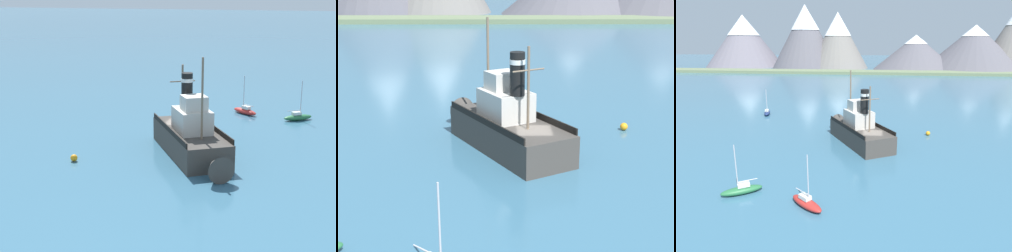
% 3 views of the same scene
% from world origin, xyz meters
% --- Properties ---
extents(ground_plane, '(600.00, 600.00, 0.00)m').
position_xyz_m(ground_plane, '(0.00, 0.00, 0.00)').
color(ground_plane, '#38667F').
extents(mountain_ridge, '(183.74, 58.37, 33.37)m').
position_xyz_m(mountain_ridge, '(-6.71, 129.21, 14.02)').
color(mountain_ridge, slate).
rests_on(mountain_ridge, ground).
extents(shoreline_strip, '(240.00, 12.00, 1.20)m').
position_xyz_m(shoreline_strip, '(0.00, 100.42, 0.60)').
color(shoreline_strip, '#6B7A56').
rests_on(shoreline_strip, ground).
extents(old_tugboat, '(10.07, 14.18, 9.90)m').
position_xyz_m(old_tugboat, '(-2.08, 3.14, 1.83)').
color(old_tugboat, '#423D38').
rests_on(old_tugboat, ground).
extents(sailboat_red, '(3.64, 3.26, 4.90)m').
position_xyz_m(sailboat_red, '(-5.29, -14.89, 0.43)').
color(sailboat_red, '#B22823').
rests_on(sailboat_red, ground).
extents(sailboat_green, '(3.80, 2.97, 4.90)m').
position_xyz_m(sailboat_green, '(-11.88, -13.28, 0.43)').
color(sailboat_green, '#286B3D').
rests_on(sailboat_green, ground).
extents(sailboat_navy, '(2.01, 3.95, 4.90)m').
position_xyz_m(sailboat_navy, '(-21.04, 17.85, 0.43)').
color(sailboat_navy, navy).
rests_on(sailboat_navy, ground).
extents(mooring_buoy, '(0.66, 0.66, 0.66)m').
position_xyz_m(mooring_buoy, '(8.31, 7.48, 0.33)').
color(mooring_buoy, orange).
rests_on(mooring_buoy, ground).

